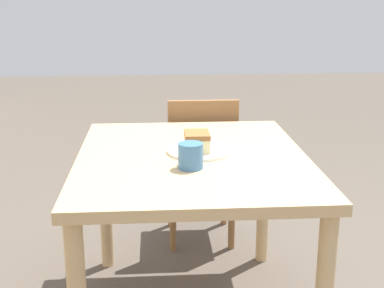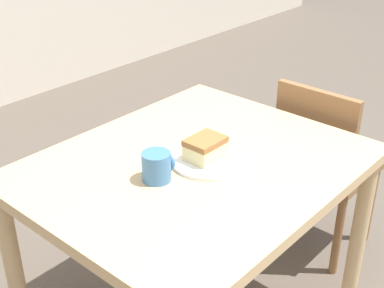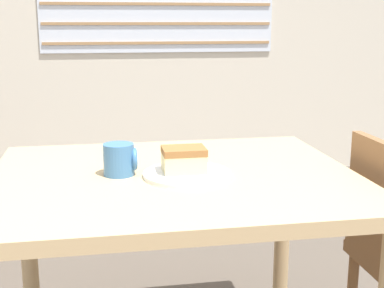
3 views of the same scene
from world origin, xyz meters
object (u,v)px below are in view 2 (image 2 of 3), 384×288
(dining_table_near, at_px, (195,186))
(plate, at_px, (209,160))
(coffee_mug, at_px, (157,166))
(cake_slice, at_px, (205,148))
(chair_near_window, at_px, (323,162))

(dining_table_near, bearing_deg, plate, -44.75)
(dining_table_near, xyz_separation_m, plate, (0.03, -0.03, 0.10))
(dining_table_near, relative_size, coffee_mug, 10.94)
(dining_table_near, bearing_deg, cake_slice, -39.57)
(chair_near_window, bearing_deg, coffee_mug, 82.52)
(plate, bearing_deg, chair_near_window, -5.51)
(dining_table_near, xyz_separation_m, cake_slice, (0.03, -0.02, 0.14))
(cake_slice, bearing_deg, coffee_mug, 168.52)
(coffee_mug, bearing_deg, chair_near_window, -7.48)
(plate, height_order, coffee_mug, coffee_mug)
(chair_near_window, bearing_deg, plate, 84.49)
(dining_table_near, distance_m, plate, 0.11)
(plate, xyz_separation_m, cake_slice, (-0.01, 0.01, 0.04))
(dining_table_near, height_order, cake_slice, cake_slice)
(cake_slice, bearing_deg, plate, -56.46)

